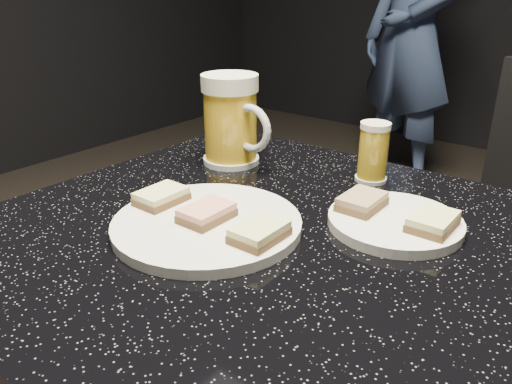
# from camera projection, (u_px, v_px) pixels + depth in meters

# --- Properties ---
(plate_large) EXTENTS (0.25, 0.25, 0.01)m
(plate_large) POSITION_uv_depth(u_px,v_px,m) (207.00, 224.00, 0.66)
(plate_large) COLOR white
(plate_large) RESTS_ON table
(plate_small) EXTENTS (0.18, 0.18, 0.01)m
(plate_small) POSITION_uv_depth(u_px,v_px,m) (395.00, 222.00, 0.67)
(plate_small) COLOR white
(plate_small) RESTS_ON table
(patron) EXTENTS (0.67, 0.56, 1.58)m
(patron) POSITION_uv_depth(u_px,v_px,m) (412.00, 37.00, 2.49)
(patron) COLOR #20264E
(patron) RESTS_ON floor
(table) EXTENTS (0.70, 0.70, 0.75)m
(table) POSITION_uv_depth(u_px,v_px,m) (256.00, 366.00, 0.77)
(table) COLOR black
(table) RESTS_ON floor
(beer_mug) EXTENTS (0.15, 0.10, 0.16)m
(beer_mug) POSITION_uv_depth(u_px,v_px,m) (232.00, 120.00, 0.87)
(beer_mug) COLOR white
(beer_mug) RESTS_ON table
(beer_tumbler) EXTENTS (0.05, 0.05, 0.10)m
(beer_tumbler) POSITION_uv_depth(u_px,v_px,m) (373.00, 152.00, 0.81)
(beer_tumbler) COLOR silver
(beer_tumbler) RESTS_ON table
(canapes_on_plate_large) EXTENTS (0.23, 0.07, 0.02)m
(canapes_on_plate_large) POSITION_uv_depth(u_px,v_px,m) (207.00, 213.00, 0.66)
(canapes_on_plate_large) COLOR #4C3521
(canapes_on_plate_large) RESTS_ON plate_large
(canapes_on_plate_small) EXTENTS (0.15, 0.07, 0.02)m
(canapes_on_plate_small) POSITION_uv_depth(u_px,v_px,m) (396.00, 211.00, 0.66)
(canapes_on_plate_small) COLOR #4C3521
(canapes_on_plate_small) RESTS_ON plate_small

